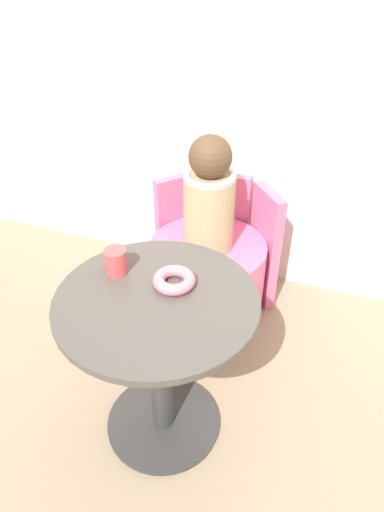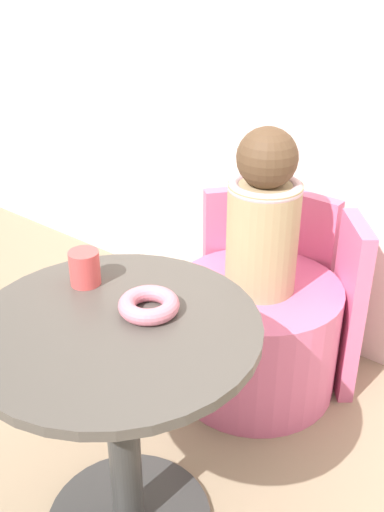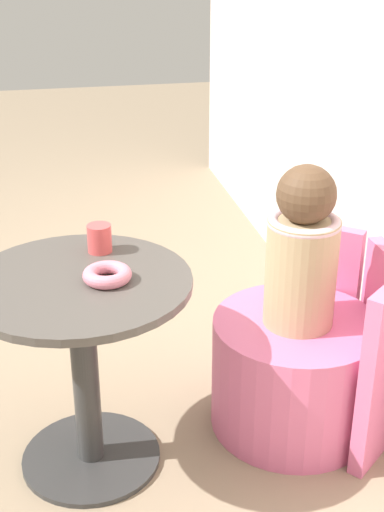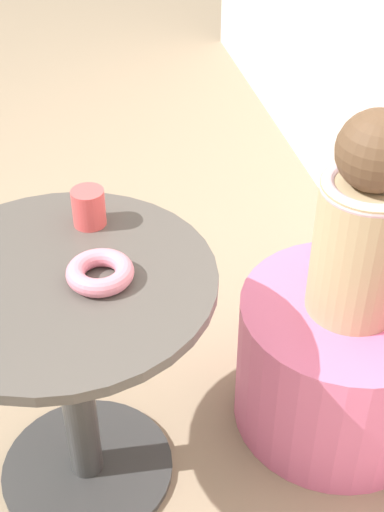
% 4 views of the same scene
% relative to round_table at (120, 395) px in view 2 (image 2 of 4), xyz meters
% --- Properties ---
extents(round_table, '(0.66, 0.66, 0.65)m').
position_rel_round_table_xyz_m(round_table, '(0.00, 0.00, 0.00)').
color(round_table, '#333333').
rests_on(round_table, ground_plane).
extents(tub_chair, '(0.55, 0.55, 0.40)m').
position_rel_round_table_xyz_m(tub_chair, '(-0.05, 0.70, -0.25)').
color(tub_chair, '#DB6693').
rests_on(tub_chair, ground_plane).
extents(booth_backrest, '(0.65, 0.24, 0.62)m').
position_rel_round_table_xyz_m(booth_backrest, '(-0.05, 0.93, -0.14)').
color(booth_backrest, '#DB6693').
rests_on(booth_backrest, ground_plane).
extents(child_figure, '(0.23, 0.23, 0.53)m').
position_rel_round_table_xyz_m(child_figure, '(-0.05, 0.70, 0.20)').
color(child_figure, tan).
rests_on(child_figure, tub_chair).
extents(donut, '(0.14, 0.14, 0.04)m').
position_rel_round_table_xyz_m(donut, '(0.03, 0.08, 0.22)').
color(donut, pink).
rests_on(donut, round_table).
extents(cup, '(0.08, 0.08, 0.09)m').
position_rel_round_table_xyz_m(cup, '(-0.18, 0.08, 0.25)').
color(cup, '#DB4C4C').
rests_on(cup, round_table).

